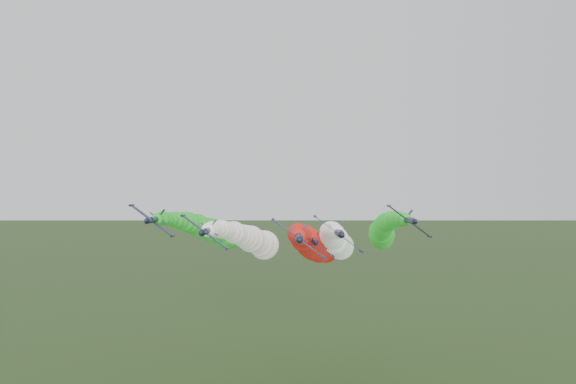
# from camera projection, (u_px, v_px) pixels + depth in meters

# --- Properties ---
(jet_lead) EXTENTS (13.46, 71.41, 13.79)m
(jet_lead) POSITION_uv_depth(u_px,v_px,m) (311.00, 244.00, 120.49)
(jet_lead) COLOR black
(jet_lead) RESTS_ON ground
(jet_inner_left) EXTENTS (14.06, 72.01, 14.39)m
(jet_inner_left) POSITION_uv_depth(u_px,v_px,m) (252.00, 240.00, 132.53)
(jet_inner_left) COLOR black
(jet_inner_left) RESTS_ON ground
(jet_inner_right) EXTENTS (13.64, 71.58, 13.96)m
(jet_inner_right) POSITION_uv_depth(u_px,v_px,m) (336.00, 241.00, 126.90)
(jet_inner_right) COLOR black
(jet_inner_right) RESTS_ON ground
(jet_outer_left) EXTENTS (13.21, 71.16, 13.53)m
(jet_outer_left) POSITION_uv_depth(u_px,v_px,m) (212.00, 231.00, 137.30)
(jet_outer_left) COLOR black
(jet_outer_left) RESTS_ON ground
(jet_outer_right) EXTENTS (13.38, 71.33, 13.70)m
(jet_outer_right) POSITION_uv_depth(u_px,v_px,m) (383.00, 231.00, 138.17)
(jet_outer_right) COLOR black
(jet_outer_right) RESTS_ON ground
(jet_trail) EXTENTS (13.94, 71.89, 14.27)m
(jet_trail) POSITION_uv_depth(u_px,v_px,m) (320.00, 245.00, 144.89)
(jet_trail) COLOR black
(jet_trail) RESTS_ON ground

